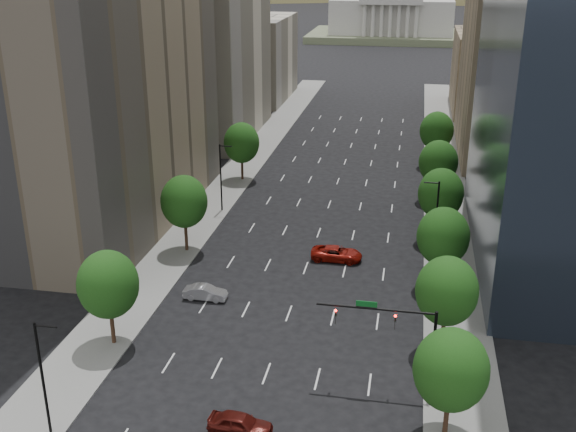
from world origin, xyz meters
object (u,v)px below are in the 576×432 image
Objects in this scene: car_maroon at (240,424)px; car_red_far at (337,254)px; traffic_signal at (402,330)px; capitol at (392,16)px; car_silver at (205,293)px.

car_red_far is (3.28, 30.16, -0.01)m from car_maroon.
traffic_signal is at bearing -161.20° from car_red_far.
traffic_signal is 24.27m from car_red_far.
car_red_far is (-7.51, 22.65, -4.39)m from traffic_signal.
car_maroon is at bearing -145.15° from traffic_signal.
capitol reaches higher than car_silver.
car_red_far is (11.55, 11.35, 0.07)m from car_silver.
capitol reaches higher than car_red_far.
car_silver is (-19.07, 11.30, -4.46)m from traffic_signal.
traffic_signal is 22.61m from car_silver.
car_silver is at bearing 149.34° from traffic_signal.
capitol is 13.94× the size of car_silver.
traffic_signal is 219.99m from capitol.
capitol is at bearing 92.74° from traffic_signal.
capitol is 208.73m from car_silver.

